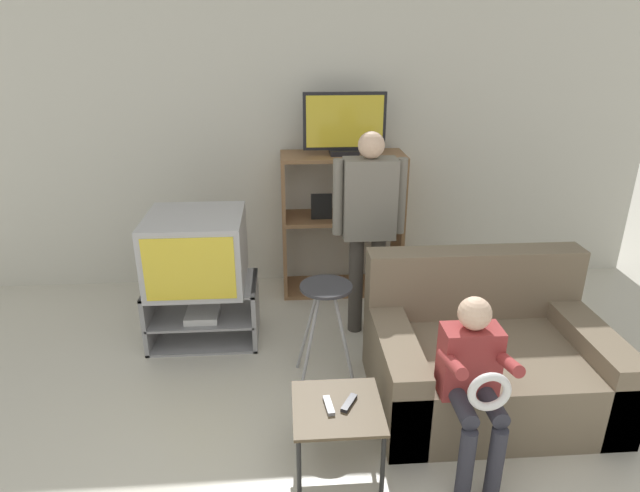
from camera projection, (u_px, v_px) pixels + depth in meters
wall_back at (294, 142)px, 4.68m from camera, size 6.40×0.06×2.60m
tv_stand at (204, 312)px, 4.04m from camera, size 0.81×0.51×0.46m
television_main at (197, 250)px, 3.87m from camera, size 0.69×0.68×0.53m
media_shelf at (342, 223)px, 4.69m from camera, size 1.04×0.43×1.25m
television_flat at (344, 125)px, 4.37m from camera, size 0.68×0.20×0.50m
folding_stool at (326, 307)px, 3.40m from camera, size 0.39×0.37×0.72m
snack_table at (337, 413)px, 2.77m from camera, size 0.46×0.46×0.40m
remote_control_black at (349, 403)px, 2.77m from camera, size 0.10×0.14×0.02m
remote_control_white at (329, 405)px, 2.75m from camera, size 0.05×0.15×0.02m
couch at (485, 358)px, 3.36m from camera, size 1.42×0.99×0.88m
person_standing_adult at (369, 216)px, 3.90m from camera, size 0.53×0.20×1.56m
person_seated_child at (474, 376)px, 2.70m from camera, size 0.33×0.43×0.97m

